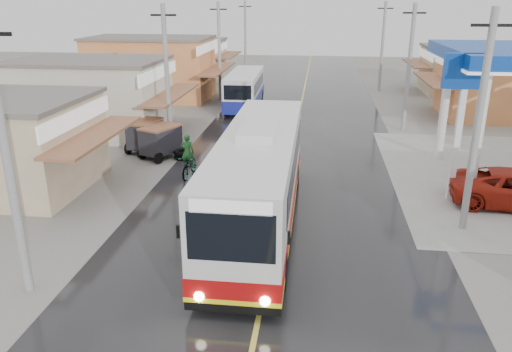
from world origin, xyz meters
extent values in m
plane|color=slate|center=(0.00, 0.00, 0.00)|extent=(120.00, 120.00, 0.00)
cube|color=black|center=(0.00, 15.00, 0.01)|extent=(12.00, 90.00, 0.02)
cube|color=#D8CC4C|center=(0.00, 15.00, 0.02)|extent=(0.15, 90.00, 0.01)
cylinder|color=white|center=(8.00, 9.00, 2.75)|extent=(0.44, 0.44, 5.50)
cylinder|color=white|center=(8.00, 3.00, 2.75)|extent=(0.44, 0.44, 5.50)
cube|color=white|center=(7.20, 3.00, 3.00)|extent=(0.25, 0.25, 6.00)
cube|color=#0A3794|center=(7.20, 3.00, 5.50)|extent=(1.80, 0.30, 1.40)
cube|color=silver|center=(-0.69, -0.69, 2.12)|extent=(2.64, 12.45, 3.06)
cube|color=black|center=(-0.69, -0.69, 0.49)|extent=(2.66, 12.47, 0.31)
cube|color=#A90E0E|center=(-0.69, -0.69, 1.00)|extent=(2.68, 12.49, 0.57)
cube|color=yellow|center=(-0.69, -0.69, 0.66)|extent=(2.69, 12.50, 0.15)
cube|color=black|center=(-0.69, -0.17, 2.46)|extent=(2.67, 9.86, 1.04)
cube|color=black|center=(-0.67, -6.86, 2.56)|extent=(2.29, 0.13, 1.35)
cube|color=black|center=(-0.72, 5.48, 2.56)|extent=(2.29, 0.13, 1.14)
cube|color=white|center=(-0.67, -6.86, 3.39)|extent=(2.09, 0.13, 0.36)
cube|color=silver|center=(-0.69, -0.69, 3.80)|extent=(1.26, 3.11, 0.31)
cylinder|color=black|center=(-1.82, -5.05, 0.59)|extent=(0.37, 1.14, 1.14)
cylinder|color=black|center=(0.47, -5.04, 0.59)|extent=(0.37, 1.14, 1.14)
cylinder|color=black|center=(-1.85, 3.25, 0.59)|extent=(0.37, 1.14, 1.14)
cylinder|color=black|center=(0.44, 3.25, 0.59)|extent=(0.37, 1.14, 1.14)
sphere|color=#FFF2CC|center=(-1.55, -6.93, 0.80)|extent=(0.29, 0.29, 0.29)
sphere|color=#FFF2CC|center=(0.21, -6.92, 0.80)|extent=(0.29, 0.29, 0.29)
cube|color=black|center=(-2.11, -6.61, 2.51)|extent=(0.08, 0.08, 0.36)
cube|color=black|center=(0.78, -6.60, 2.51)|extent=(0.08, 0.08, 0.36)
cube|color=silver|center=(-4.38, 20.70, 1.66)|extent=(2.45, 8.49, 2.34)
cube|color=#1C259C|center=(-4.38, 20.70, 0.86)|extent=(2.49, 8.53, 0.94)
cube|color=black|center=(-4.38, 20.70, 1.99)|extent=(2.46, 7.09, 0.84)
cube|color=black|center=(-4.28, 16.53, 1.99)|extent=(1.95, 0.17, 1.03)
cylinder|color=black|center=(-5.32, 17.67, 0.49)|extent=(0.30, 0.94, 0.94)
cylinder|color=black|center=(-3.31, 17.72, 0.49)|extent=(0.30, 0.94, 0.94)
cylinder|color=black|center=(-5.46, 23.67, 0.49)|extent=(0.30, 0.94, 0.94)
cylinder|color=black|center=(-3.45, 23.72, 0.49)|extent=(0.30, 0.94, 0.94)
imported|color=black|center=(-4.73, 4.47, 0.53)|extent=(0.80, 2.06, 1.06)
imported|color=#21642B|center=(-4.73, 4.23, 1.30)|extent=(0.66, 0.45, 1.77)
cube|color=#26262D|center=(-7.03, 7.26, 0.98)|extent=(2.07, 2.43, 1.34)
cube|color=brown|center=(-7.03, 7.26, 1.70)|extent=(2.13, 2.50, 0.10)
cylinder|color=black|center=(-7.98, 6.89, 0.31)|extent=(0.42, 0.64, 0.62)
cylinder|color=black|center=(-7.39, 8.22, 0.31)|extent=(0.42, 0.64, 0.62)
cylinder|color=black|center=(-6.84, 6.16, 0.31)|extent=(0.36, 0.62, 0.62)
cube|color=#26262D|center=(-8.25, 8.32, 1.00)|extent=(1.60, 2.25, 1.37)
cube|color=brown|center=(-8.25, 8.32, 1.74)|extent=(1.66, 2.31, 0.11)
cylinder|color=black|center=(-9.07, 7.67, 0.32)|extent=(0.26, 0.65, 0.63)
cylinder|color=black|center=(-8.90, 9.13, 0.32)|extent=(0.26, 0.65, 0.63)
cylinder|color=black|center=(-7.73, 7.30, 0.32)|extent=(0.20, 0.64, 0.63)
torus|color=black|center=(-5.83, 7.18, 0.12)|extent=(0.94, 0.94, 0.24)
torus|color=black|center=(-5.83, 7.18, 0.36)|extent=(0.94, 0.94, 0.24)
camera|label=1|loc=(1.37, -18.01, 8.24)|focal=35.00mm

